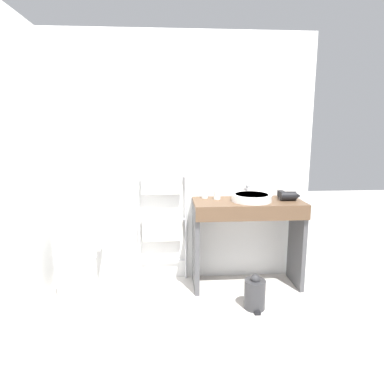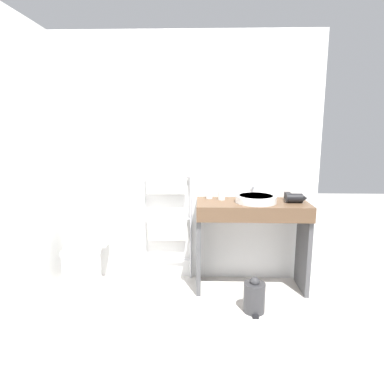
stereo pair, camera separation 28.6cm
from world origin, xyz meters
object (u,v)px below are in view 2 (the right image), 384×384
Objects in this scene: hair_dryer at (295,198)px; trash_bin at (254,297)px; sink_basin at (256,199)px; cup_near_edge at (221,196)px; toilet at (84,257)px; towel_radiator at (167,214)px; cup_near_wall at (209,194)px.

trash_bin is at bearing -132.83° from hair_dryer.
cup_near_edge is (-0.31, 0.11, 0.01)m from sink_basin.
toilet reaches higher than trash_bin.
towel_radiator is 0.47m from cup_near_wall.
cup_near_edge is 0.96m from trash_bin.
toilet is 8.47× the size of cup_near_wall.
cup_near_edge is 0.67m from hair_dryer.
cup_near_wall is (0.42, -0.03, 0.21)m from towel_radiator.
towel_radiator is 13.43× the size of cup_near_edge.
trash_bin is (0.37, -0.59, -0.76)m from cup_near_wall.
cup_near_edge reaches higher than sink_basin.
cup_near_wall is (-0.42, 0.16, 0.01)m from sink_basin.
hair_dryer is at bearing 2.94° from sink_basin.
towel_radiator reaches higher than toilet.
hair_dryer reaches higher than cup_near_edge.
hair_dryer is at bearing -7.62° from cup_near_edge.
toilet is 2.05m from hair_dryer.
cup_near_wall is (1.18, 0.23, 0.57)m from toilet.
sink_basin is at bearing -19.11° from cup_near_edge.
cup_near_edge is at bearing 116.09° from trash_bin.
cup_near_edge reaches higher than toilet.
cup_near_wall reaches higher than hair_dryer.
towel_radiator is 0.88m from sink_basin.
hair_dryer is at bearing -8.27° from towel_radiator.
sink_basin is 4.15× the size of cup_near_wall.
cup_near_edge is 0.26× the size of trash_bin.
towel_radiator is 0.57m from cup_near_edge.
cup_near_wall reaches higher than trash_bin.
toilet is 0.70× the size of towel_radiator.
cup_near_edge reaches higher than trash_bin.
sink_basin is at bearing 83.07° from trash_bin.
towel_radiator reaches higher than sink_basin.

